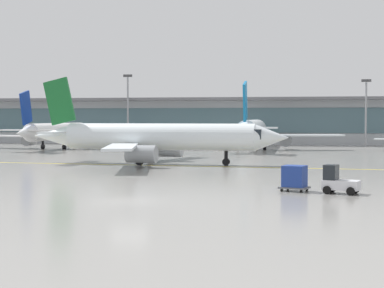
{
  "coord_description": "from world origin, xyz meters",
  "views": [
    {
      "loc": [
        11.42,
        -40.74,
        5.56
      ],
      "look_at": [
        0.84,
        19.31,
        3.0
      ],
      "focal_mm": 59.57,
      "sensor_mm": 36.0,
      "label": 1
    }
  ],
  "objects": [
    {
      "name": "terminal_concourse",
      "position": [
        0.0,
        92.56,
        4.92
      ],
      "size": [
        205.92,
        11.0,
        9.6
      ],
      "color": "#B2B7BC",
      "rests_on": "ground_plane"
    },
    {
      "name": "cargo_dolly_lead",
      "position": [
        10.74,
        7.54,
        1.05
      ],
      "size": [
        2.48,
        2.15,
        1.94
      ],
      "rotation": [
        0.0,
        0.0,
        -0.3
      ],
      "color": "#595B60",
      "rests_on": "ground_plane"
    },
    {
      "name": "taxiway_centreline_stripe",
      "position": [
        -5.38,
        30.74,
        0.0
      ],
      "size": [
        109.76,
        8.0,
        0.01
      ],
      "primitive_type": "cube",
      "rotation": [
        0.0,
        0.0,
        -0.07
      ],
      "color": "yellow",
      "rests_on": "ground_plane"
    },
    {
      "name": "taxiing_regional_jet",
      "position": [
        -5.79,
        32.77,
        3.15
      ],
      "size": [
        31.76,
        29.46,
        10.52
      ],
      "rotation": [
        0.0,
        0.0,
        -0.07
      ],
      "color": "white",
      "rests_on": "ground_plane"
    },
    {
      "name": "ground_plane",
      "position": [
        0.0,
        0.0,
        0.0
      ],
      "size": [
        400.0,
        400.0,
        0.0
      ],
      "primitive_type": "plane",
      "color": "gray"
    },
    {
      "name": "apron_light_mast_1",
      "position": [
        -23.74,
        83.91,
        7.79
      ],
      "size": [
        1.8,
        0.36,
        14.21
      ],
      "color": "gray",
      "rests_on": "ground_plane"
    },
    {
      "name": "gate_airplane_2",
      "position": [
        2.56,
        69.56,
        3.35
      ],
      "size": [
        31.34,
        33.58,
        11.16
      ],
      "rotation": [
        0.0,
        0.0,
        1.57
      ],
      "color": "white",
      "rests_on": "ground_plane"
    },
    {
      "name": "gate_airplane_1",
      "position": [
        -31.83,
        66.15,
        2.97
      ],
      "size": [
        27.76,
        29.81,
        9.89
      ],
      "rotation": [
        0.0,
        0.0,
        1.54
      ],
      "color": "white",
      "rests_on": "ground_plane"
    },
    {
      "name": "apron_light_mast_2",
      "position": [
        22.89,
        82.92,
        7.03
      ],
      "size": [
        1.8,
        0.36,
        12.71
      ],
      "color": "gray",
      "rests_on": "ground_plane"
    },
    {
      "name": "baggage_tug",
      "position": [
        13.9,
        6.56,
        0.89
      ],
      "size": [
        2.9,
        2.23,
        2.1
      ],
      "rotation": [
        0.0,
        0.0,
        -0.3
      ],
      "color": "silver",
      "rests_on": "ground_plane"
    }
  ]
}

